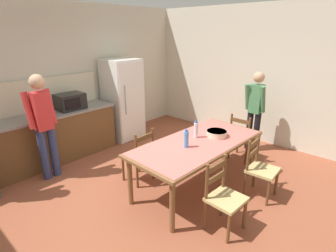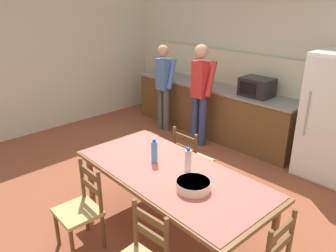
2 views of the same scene
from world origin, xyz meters
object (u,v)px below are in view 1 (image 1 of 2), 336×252
object	(u,v)px
microwave	(70,101)
chair_side_far_left	(139,156)
serving_bowl	(217,133)
person_by_table	(255,108)
bottle_near_centre	(186,139)
chair_side_near_left	(224,197)
refrigerator	(123,100)
chair_head_end	(242,138)
person_at_counter	(44,122)
dining_table	(198,146)
bottle_off_centre	(196,130)
chair_side_near_right	(260,169)

from	to	relation	value
microwave	chair_side_far_left	distance (m)	1.86
serving_bowl	person_by_table	world-z (taller)	person_by_table
bottle_near_centre	chair_side_near_left	distance (m)	0.95
refrigerator	microwave	size ratio (longest dim) A/B	3.58
chair_head_end	person_at_counter	world-z (taller)	person_at_counter
refrigerator	bottle_near_centre	bearing A→B (deg)	-109.33
chair_side_near_left	chair_head_end	xyz separation A→B (m)	(1.90, 0.73, 0.00)
dining_table	chair_side_far_left	world-z (taller)	chair_side_far_left
microwave	chair_side_far_left	xyz separation A→B (m)	(0.17, -1.74, -0.64)
person_at_counter	microwave	bearing A→B (deg)	-55.49
chair_side_far_left	serving_bowl	bearing A→B (deg)	131.57
dining_table	chair_head_end	size ratio (longest dim) A/B	2.43
bottle_off_centre	chair_side_near_right	bearing A→B (deg)	-69.71
chair_side_near_left	serving_bowl	bearing A→B (deg)	40.49
bottle_near_centre	person_by_table	distance (m)	2.20
bottle_off_centre	person_at_counter	xyz separation A→B (m)	(-1.50, 1.91, 0.07)
refrigerator	bottle_near_centre	world-z (taller)	refrigerator
dining_table	chair_side_near_right	distance (m)	0.97
serving_bowl	person_at_counter	world-z (taller)	person_at_counter
microwave	person_at_counter	bearing A→B (deg)	-145.49
dining_table	chair_head_end	xyz separation A→B (m)	(1.38, -0.05, -0.27)
chair_head_end	serving_bowl	bearing A→B (deg)	92.62
refrigerator	person_by_table	world-z (taller)	refrigerator
dining_table	serving_bowl	world-z (taller)	serving_bowl
bottle_near_centre	chair_head_end	size ratio (longest dim) A/B	0.30
bottle_off_centre	person_by_table	size ratio (longest dim) A/B	0.17
refrigerator	person_at_counter	xyz separation A→B (m)	(-2.00, -0.50, 0.09)
refrigerator	chair_side_near_left	distance (m)	3.53
dining_table	chair_side_near_right	world-z (taller)	chair_side_near_right
bottle_off_centre	chair_side_near_left	bearing A→B (deg)	-124.91
chair_side_far_left	person_by_table	xyz separation A→B (m)	(2.39, -0.82, 0.47)
bottle_off_centre	person_by_table	xyz separation A→B (m)	(1.82, -0.13, 0.00)
person_by_table	chair_side_near_right	bearing A→B (deg)	29.43
bottle_near_centre	person_by_table	bearing A→B (deg)	-0.35
chair_side_near_left	person_at_counter	world-z (taller)	person_at_counter
serving_bowl	chair_side_near_right	xyz separation A→B (m)	(0.08, -0.72, -0.40)
serving_bowl	person_at_counter	bearing A→B (deg)	129.77
chair_side_far_left	person_at_counter	world-z (taller)	person_at_counter
microwave	person_by_table	xyz separation A→B (m)	(2.56, -2.55, -0.17)
dining_table	person_at_counter	xyz separation A→B (m)	(-1.38, 2.03, 0.27)
bottle_near_centre	chair_side_near_right	world-z (taller)	bottle_near_centre
dining_table	bottle_off_centre	xyz separation A→B (m)	(0.11, 0.12, 0.20)
bottle_off_centre	serving_bowl	bearing A→B (deg)	-38.51
bottle_near_centre	bottle_off_centre	size ratio (longest dim) A/B	1.00
chair_head_end	person_by_table	world-z (taller)	person_by_table
bottle_near_centre	microwave	bearing A→B (deg)	98.04
microwave	chair_side_far_left	bearing A→B (deg)	-84.40
serving_bowl	chair_side_near_right	distance (m)	0.83
chair_side_near_right	person_at_counter	xyz separation A→B (m)	(-1.84, 2.84, 0.54)
dining_table	person_by_table	xyz separation A→B (m)	(1.93, -0.00, 0.20)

